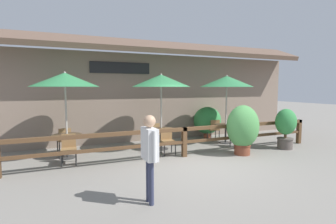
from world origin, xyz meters
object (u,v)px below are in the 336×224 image
at_px(chair_far_streetside, 237,134).
at_px(potted_plant_tall_tropical, 207,121).
at_px(chair_middle_wallside, 153,133).
at_px(potted_plant_entrance_palm, 286,126).
at_px(chair_near_streetside, 69,147).
at_px(patio_umbrella_middle, 161,81).
at_px(pedestrian, 150,147).
at_px(chair_near_wallside, 64,139).
at_px(patio_umbrella_near, 65,80).
at_px(dining_table_far, 226,128).
at_px(patio_umbrella_far, 227,82).
at_px(dining_table_middle, 161,133).
at_px(dining_table_near, 67,139).
at_px(potted_plant_small_flowering, 243,128).
at_px(chair_far_wallside, 214,128).
at_px(chair_middle_streetside, 168,139).

height_order(chair_far_streetside, potted_plant_tall_tropical, potted_plant_tall_tropical).
bearing_deg(chair_middle_wallside, potted_plant_entrance_palm, 141.01).
distance_m(chair_near_streetside, patio_umbrella_middle, 3.77).
bearing_deg(potted_plant_tall_tropical, chair_near_streetside, -162.20).
bearing_deg(pedestrian, potted_plant_entrance_palm, -68.80).
bearing_deg(chair_middle_wallside, chair_near_wallside, -10.91).
bearing_deg(patio_umbrella_near, chair_far_streetside, -8.36).
height_order(chair_middle_wallside, dining_table_far, chair_middle_wallside).
distance_m(patio_umbrella_near, chair_far_streetside, 6.28).
bearing_deg(pedestrian, patio_umbrella_far, -49.04).
height_order(patio_umbrella_middle, potted_plant_entrance_palm, patio_umbrella_middle).
xyz_separation_m(chair_near_streetside, chair_near_wallside, (-0.07, 1.42, 0.00)).
relative_size(patio_umbrella_middle, dining_table_middle, 2.96).
distance_m(dining_table_near, chair_middle_wallside, 3.19).
bearing_deg(potted_plant_small_flowering, dining_table_middle, 141.09).
height_order(patio_umbrella_near, chair_far_wallside, patio_umbrella_near).
bearing_deg(chair_far_wallside, chair_middle_streetside, 36.51).
bearing_deg(potted_plant_tall_tropical, potted_plant_small_flowering, -99.84).
distance_m(dining_table_near, chair_near_wallside, 0.72).
distance_m(chair_middle_streetside, potted_plant_tall_tropical, 3.41).
height_order(patio_umbrella_near, dining_table_far, patio_umbrella_near).
xyz_separation_m(dining_table_middle, potted_plant_small_flowering, (2.19, -1.77, 0.30)).
xyz_separation_m(chair_near_wallside, chair_far_streetside, (5.96, -1.58, 0.00)).
distance_m(chair_near_streetside, chair_near_wallside, 1.42).
bearing_deg(pedestrian, potted_plant_tall_tropical, -40.69).
bearing_deg(dining_table_far, chair_far_wallside, 95.03).
height_order(chair_middle_wallside, patio_umbrella_far, patio_umbrella_far).
bearing_deg(chair_near_streetside, patio_umbrella_middle, 15.81).
relative_size(chair_near_streetside, patio_umbrella_middle, 0.32).
xyz_separation_m(dining_table_near, chair_far_wallside, (5.88, 0.62, -0.11)).
height_order(dining_table_middle, patio_umbrella_far, patio_umbrella_far).
distance_m(dining_table_middle, potted_plant_tall_tropical, 3.00).
xyz_separation_m(dining_table_near, chair_near_streetside, (0.02, -0.71, -0.11)).
bearing_deg(patio_umbrella_far, dining_table_near, 178.80).
relative_size(patio_umbrella_middle, chair_middle_wallside, 3.14).
bearing_deg(patio_umbrella_near, chair_near_wallside, 94.68).
xyz_separation_m(chair_near_streetside, patio_umbrella_far, (5.92, 0.58, 1.97)).
height_order(chair_near_streetside, potted_plant_entrance_palm, potted_plant_entrance_palm).
xyz_separation_m(chair_near_wallside, chair_middle_streetside, (3.17, -1.49, 0.00)).
distance_m(patio_umbrella_near, dining_table_far, 6.23).
relative_size(chair_middle_wallside, dining_table_far, 0.94).
height_order(chair_far_wallside, pedestrian, pedestrian).
xyz_separation_m(dining_table_far, pedestrian, (-4.63, -4.00, 0.50)).
bearing_deg(chair_middle_wallside, patio_umbrella_near, 1.93).
distance_m(patio_umbrella_far, potted_plant_small_flowering, 2.40).
relative_size(chair_far_wallside, potted_plant_tall_tropical, 0.63).
height_order(chair_middle_streetside, potted_plant_small_flowering, potted_plant_small_flowering).
height_order(chair_near_streetside, chair_far_wallside, same).
distance_m(patio_umbrella_near, patio_umbrella_middle, 3.17).
bearing_deg(potted_plant_tall_tropical, patio_umbrella_middle, -155.13).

